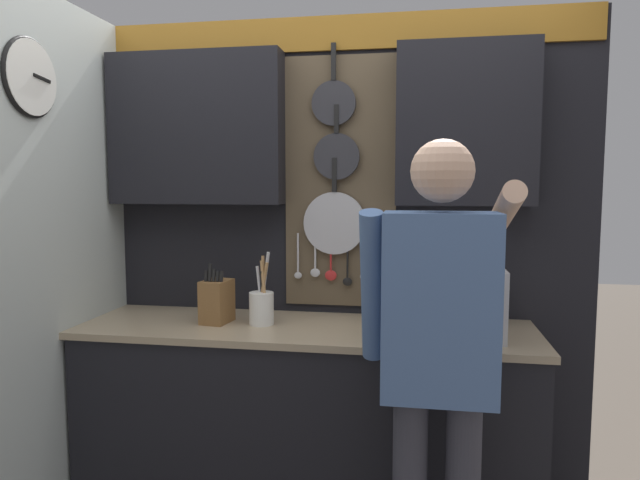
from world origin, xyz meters
name	(u,v)px	position (x,y,z in m)	size (l,w,h in m)	color
base_cabinet_counter	(306,429)	(0.00, 0.00, 0.47)	(2.01, 0.59, 0.94)	black
back_wall_unit	(313,207)	(-0.01, 0.26, 1.45)	(2.58, 0.20, 2.34)	black
side_wall	(32,279)	(-1.02, -0.42, 1.19)	(0.07, 1.60, 2.34)	silver
microwave	(439,299)	(0.58, -0.01, 1.08)	(0.51, 0.38, 0.29)	silver
knife_block	(217,301)	(-0.41, -0.01, 1.04)	(0.13, 0.16, 0.27)	brown
utensil_crock	(262,305)	(-0.20, -0.01, 1.02)	(0.11, 0.11, 0.32)	white
person	(439,344)	(0.56, -0.49, 1.02)	(0.54, 0.65, 1.71)	#383842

